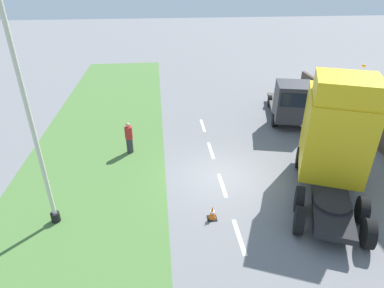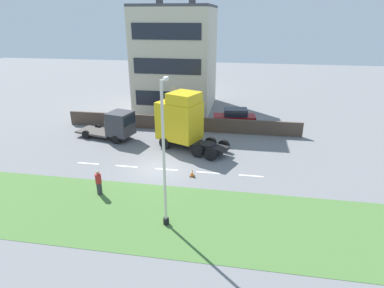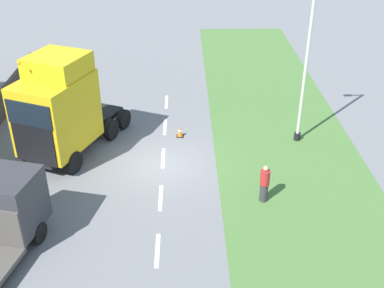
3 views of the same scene
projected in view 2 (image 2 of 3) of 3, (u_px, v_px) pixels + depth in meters
name	position (u px, v px, depth m)	size (l,w,h in m)	color
ground_plane	(158.00, 169.00, 24.69)	(120.00, 120.00, 0.00)	slate
grass_verge	(131.00, 212.00, 19.20)	(7.00, 44.00, 0.01)	#4C7538
lane_markings	(166.00, 169.00, 24.58)	(0.16, 14.60, 0.00)	white
boundary_wall	(181.00, 123.00, 32.65)	(0.25, 24.00, 1.45)	#4C3D33
building_block	(177.00, 59.00, 38.76)	(10.08, 8.68, 13.18)	beige
lorry_cab	(182.00, 120.00, 27.84)	(4.73, 6.65, 5.11)	black
flatbed_truck	(117.00, 125.00, 29.87)	(3.31, 6.04, 2.75)	#333338
parked_car	(234.00, 118.00, 33.32)	(2.29, 4.48, 2.04)	maroon
lamp_post	(164.00, 163.00, 16.79)	(1.29, 0.33, 8.17)	black
pedestrian	(99.00, 183.00, 20.90)	(0.39, 0.39, 1.70)	#333338
traffic_cone_lead	(192.00, 173.00, 23.40)	(0.36, 0.36, 0.58)	black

